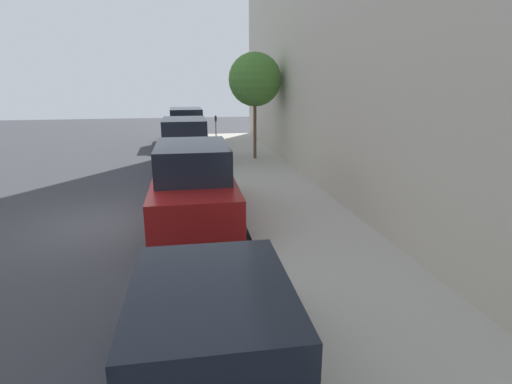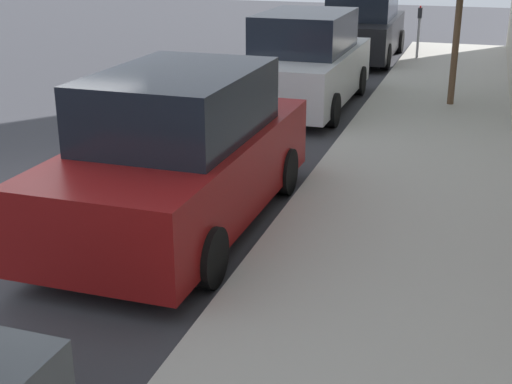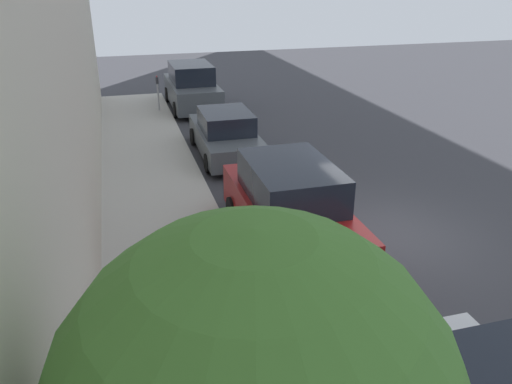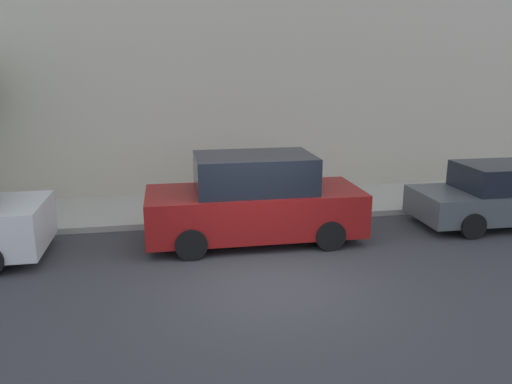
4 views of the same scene
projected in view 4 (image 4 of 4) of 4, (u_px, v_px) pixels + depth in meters
ground_plane at (269, 282)px, 9.21m from camera, size 60.00×60.00×0.00m
sidewalk at (232, 206)px, 13.90m from camera, size 2.89×32.00×0.15m
parked_sedan_second at (503, 196)px, 12.43m from camera, size 1.92×4.53×1.54m
parked_suv_third at (254, 201)px, 11.23m from camera, size 2.08×4.82×1.98m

